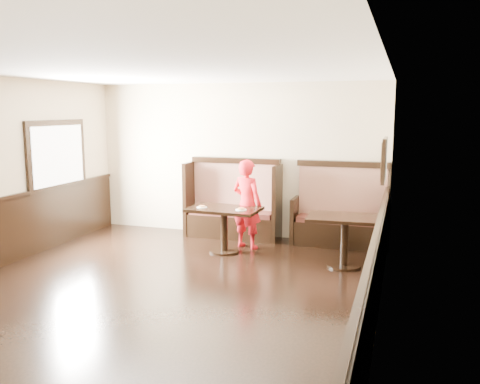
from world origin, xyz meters
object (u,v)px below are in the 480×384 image
at_px(booth_neighbor, 341,218).
at_px(child, 247,204).
at_px(booth_main, 233,208).
at_px(table_main, 224,218).
at_px(table_neighbor, 345,229).

relative_size(booth_neighbor, child, 1.09).
height_order(booth_main, child, child).
distance_m(booth_main, table_main, 1.05).
height_order(booth_neighbor, table_neighbor, booth_neighbor).
xyz_separation_m(booth_neighbor, table_neighbor, (0.20, -1.21, 0.09)).
xyz_separation_m(booth_main, booth_neighbor, (1.95, -0.00, -0.05)).
height_order(booth_main, booth_neighbor, same).
relative_size(booth_neighbor, table_main, 1.39).
relative_size(booth_main, table_main, 1.48).
height_order(table_main, child, child).
distance_m(table_main, child, 0.50).
xyz_separation_m(booth_main, table_main, (0.19, -1.03, 0.04)).
xyz_separation_m(table_main, table_neighbor, (1.97, -0.19, 0.00)).
bearing_deg(booth_main, child, -54.78).
xyz_separation_m(table_neighbor, child, (-1.69, 0.56, 0.18)).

